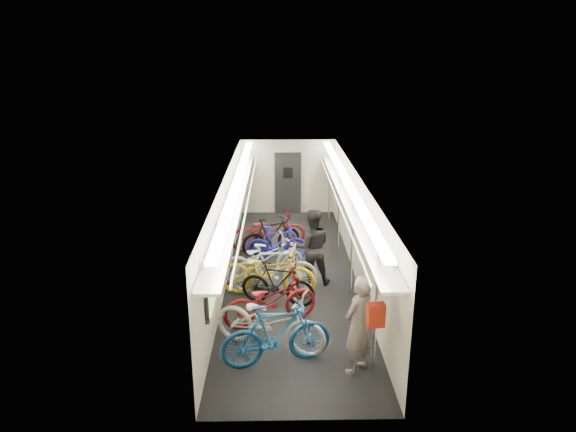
{
  "coord_description": "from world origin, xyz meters",
  "views": [
    {
      "loc": [
        -0.29,
        -11.11,
        5.05
      ],
      "look_at": [
        -0.07,
        1.02,
        1.15
      ],
      "focal_mm": 32.0,
      "sensor_mm": 36.0,
      "label": 1
    }
  ],
  "objects_px": {
    "bicycle_1": "(276,334)",
    "passenger_mid": "(312,247)",
    "passenger_near": "(358,325)",
    "bicycle_0": "(270,321)",
    "backpack": "(376,315)"
  },
  "relations": [
    {
      "from": "passenger_near",
      "to": "passenger_mid",
      "type": "bearing_deg",
      "value": -125.35
    },
    {
      "from": "backpack",
      "to": "bicycle_0",
      "type": "bearing_deg",
      "value": 135.39
    },
    {
      "from": "backpack",
      "to": "passenger_near",
      "type": "bearing_deg",
      "value": 102.43
    },
    {
      "from": "bicycle_0",
      "to": "backpack",
      "type": "bearing_deg",
      "value": -103.76
    },
    {
      "from": "bicycle_1",
      "to": "passenger_mid",
      "type": "bearing_deg",
      "value": -27.02
    },
    {
      "from": "passenger_near",
      "to": "backpack",
      "type": "relative_size",
      "value": 4.49
    },
    {
      "from": "passenger_near",
      "to": "bicycle_0",
      "type": "bearing_deg",
      "value": -70.65
    },
    {
      "from": "passenger_mid",
      "to": "backpack",
      "type": "xyz_separation_m",
      "value": [
        0.71,
        -3.85,
        0.4
      ]
    },
    {
      "from": "bicycle_0",
      "to": "passenger_mid",
      "type": "bearing_deg",
      "value": 3.64
    },
    {
      "from": "bicycle_1",
      "to": "bicycle_0",
      "type": "bearing_deg",
      "value": -0.64
    },
    {
      "from": "passenger_near",
      "to": "passenger_mid",
      "type": "height_order",
      "value": "passenger_mid"
    },
    {
      "from": "bicycle_0",
      "to": "bicycle_1",
      "type": "relative_size",
      "value": 1.1
    },
    {
      "from": "bicycle_0",
      "to": "passenger_mid",
      "type": "xyz_separation_m",
      "value": [
        0.9,
        2.68,
        0.33
      ]
    },
    {
      "from": "bicycle_1",
      "to": "passenger_mid",
      "type": "relative_size",
      "value": 1.07
    },
    {
      "from": "passenger_near",
      "to": "passenger_mid",
      "type": "distance_m",
      "value": 3.43
    }
  ]
}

